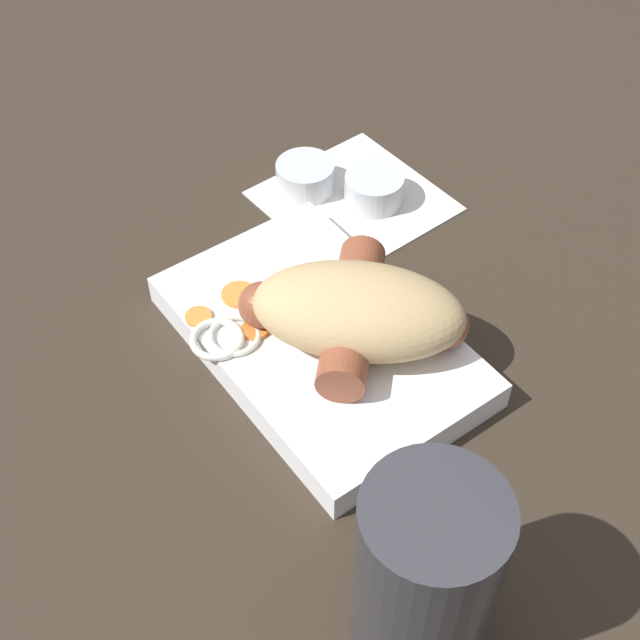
# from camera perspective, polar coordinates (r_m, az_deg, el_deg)

# --- Properties ---
(ground_plane) EXTENTS (3.00, 3.00, 0.00)m
(ground_plane) POSITION_cam_1_polar(r_m,az_deg,el_deg) (0.68, -0.00, -1.98)
(ground_plane) COLOR #33281E
(food_tray) EXTENTS (0.24, 0.16, 0.02)m
(food_tray) POSITION_cam_1_polar(r_m,az_deg,el_deg) (0.67, -0.00, -1.29)
(food_tray) COLOR white
(food_tray) RESTS_ON ground_plane
(bread_roll) EXTENTS (0.17, 0.17, 0.06)m
(bread_roll) POSITION_cam_1_polar(r_m,az_deg,el_deg) (0.63, 2.47, 0.61)
(bread_roll) COLOR tan
(bread_roll) RESTS_ON food_tray
(sausage) EXTENTS (0.13, 0.13, 0.03)m
(sausage) POSITION_cam_1_polar(r_m,az_deg,el_deg) (0.64, 2.08, 0.31)
(sausage) COLOR brown
(sausage) RESTS_ON food_tray
(pickled_veggies) EXTENTS (0.07, 0.08, 0.01)m
(pickled_veggies) POSITION_cam_1_polar(r_m,az_deg,el_deg) (0.66, -5.97, -0.72)
(pickled_veggies) COLOR orange
(pickled_veggies) RESTS_ON food_tray
(napkin) EXTENTS (0.15, 0.15, 0.00)m
(napkin) POSITION_cam_1_polar(r_m,az_deg,el_deg) (0.80, 2.15, 7.66)
(napkin) COLOR white
(napkin) RESTS_ON ground_plane
(condiment_cup_near) EXTENTS (0.05, 0.05, 0.03)m
(condiment_cup_near) POSITION_cam_1_polar(r_m,az_deg,el_deg) (0.79, 3.46, 8.25)
(condiment_cup_near) COLOR silver
(condiment_cup_near) RESTS_ON ground_plane
(condiment_cup_far) EXTENTS (0.05, 0.05, 0.03)m
(condiment_cup_far) POSITION_cam_1_polar(r_m,az_deg,el_deg) (0.81, -0.96, 9.02)
(condiment_cup_far) COLOR silver
(condiment_cup_far) RESTS_ON ground_plane
(drink_glass) EXTENTS (0.08, 0.08, 0.14)m
(drink_glass) POSITION_cam_1_polar(r_m,az_deg,el_deg) (0.50, 6.78, -15.89)
(drink_glass) COLOR #333338
(drink_glass) RESTS_ON ground_plane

